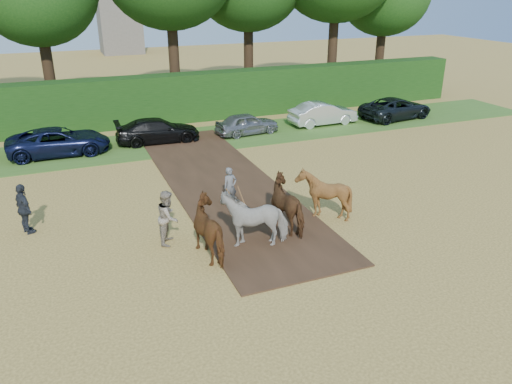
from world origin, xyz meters
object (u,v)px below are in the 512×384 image
(spectator_far, at_px, (24,209))
(plough_team, at_px, (272,210))
(spectator_near, at_px, (168,217))
(parked_cars, at_px, (178,130))

(spectator_far, relative_size, plough_team, 0.30)
(spectator_near, relative_size, parked_cars, 0.05)
(plough_team, height_order, parked_cars, plough_team)
(plough_team, bearing_deg, parked_cars, 91.51)
(spectator_near, bearing_deg, spectator_far, 85.09)
(spectator_near, bearing_deg, parked_cars, 9.30)
(parked_cars, bearing_deg, plough_team, -88.49)
(plough_team, bearing_deg, spectator_far, 157.56)
(spectator_far, xyz_separation_m, parked_cars, (7.72, 8.95, -0.25))
(spectator_near, height_order, plough_team, spectator_near)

